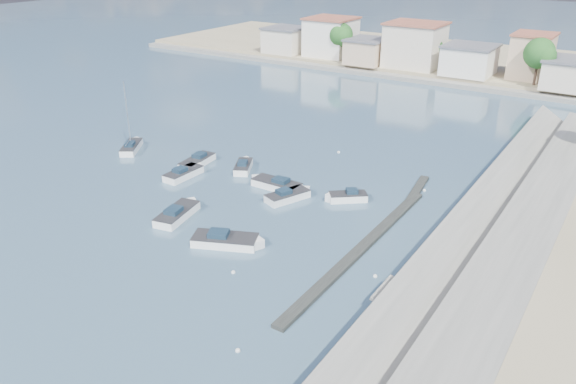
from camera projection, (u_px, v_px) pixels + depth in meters
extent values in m
plane|color=#2C4159|center=(414.00, 139.00, 74.58)|extent=(400.00, 400.00, 0.00)
cube|color=slate|center=(510.00, 264.00, 44.44)|extent=(5.00, 90.00, 1.80)
cube|color=slate|center=(456.00, 249.00, 46.59)|extent=(4.17, 90.00, 2.86)
cube|color=slate|center=(413.00, 308.00, 40.01)|extent=(5.31, 3.50, 1.94)
cube|color=black|center=(362.00, 248.00, 48.15)|extent=(1.00, 26.00, 0.35)
cube|color=black|center=(416.00, 191.00, 59.09)|extent=(2.00, 8.05, 0.30)
cube|color=gray|center=(510.00, 65.00, 113.95)|extent=(160.00, 40.00, 1.40)
cube|color=slate|center=(481.00, 88.00, 98.06)|extent=(160.00, 2.50, 0.80)
cube|color=beige|center=(286.00, 41.00, 122.25)|extent=(8.00, 8.00, 5.00)
cube|color=#595960|center=(286.00, 28.00, 121.14)|extent=(8.48, 8.48, 0.35)
cube|color=white|center=(331.00, 37.00, 118.30)|extent=(9.00, 9.00, 7.50)
cube|color=#99513D|center=(331.00, 18.00, 116.67)|extent=(9.54, 9.54, 0.35)
cube|color=#CDAD8D|center=(367.00, 52.00, 111.67)|extent=(7.00, 8.00, 4.50)
cube|color=#595960|center=(368.00, 39.00, 110.66)|extent=(7.42, 8.48, 0.35)
cube|color=beige|center=(415.00, 46.00, 108.00)|extent=(10.00, 9.00, 8.00)
cube|color=#99513D|center=(417.00, 23.00, 106.27)|extent=(10.60, 9.54, 0.35)
cube|color=white|center=(469.00, 61.00, 102.41)|extent=(8.50, 8.50, 5.00)
cube|color=#595960|center=(471.00, 46.00, 101.30)|extent=(9.01, 9.01, 0.35)
cube|color=#CDAD8D|center=(531.00, 57.00, 99.22)|extent=(6.50, 7.50, 7.50)
cube|color=#99513D|center=(535.00, 34.00, 97.59)|extent=(6.89, 7.95, 0.35)
cube|color=beige|center=(575.00, 75.00, 92.82)|extent=(9.50, 9.00, 4.50)
cylinder|color=#38281E|center=(340.00, 52.00, 114.88)|extent=(0.44, 0.44, 3.38)
sphere|color=#1A4E1A|center=(341.00, 35.00, 113.49)|extent=(4.80, 4.80, 4.80)
sphere|color=#1A4E1A|center=(344.00, 37.00, 112.68)|extent=(3.60, 3.60, 3.60)
sphere|color=#1A4E1A|center=(339.00, 33.00, 114.15)|extent=(3.30, 3.30, 3.30)
cylinder|color=#38281E|center=(430.00, 60.00, 108.33)|extent=(0.44, 0.44, 2.93)
sphere|color=#1A4E1A|center=(432.00, 45.00, 107.13)|extent=(4.16, 4.16, 4.16)
sphere|color=#1A4E1A|center=(435.00, 46.00, 106.43)|extent=(3.12, 3.12, 3.12)
sphere|color=#1A4E1A|center=(429.00, 43.00, 107.70)|extent=(2.86, 2.86, 2.86)
cylinder|color=#38281E|center=(535.00, 75.00, 95.22)|extent=(0.44, 0.44, 3.60)
sphere|color=#1A4E1A|center=(539.00, 53.00, 93.74)|extent=(5.12, 5.12, 5.12)
sphere|color=#1A4E1A|center=(544.00, 56.00, 92.88)|extent=(3.84, 3.84, 3.84)
sphere|color=#1A4E1A|center=(535.00, 51.00, 94.44)|extent=(3.52, 3.52, 3.52)
cube|color=white|center=(177.00, 215.00, 53.55)|extent=(3.10, 5.59, 1.00)
cube|color=white|center=(189.00, 205.00, 55.47)|extent=(2.02, 2.02, 1.00)
cube|color=#262628|center=(177.00, 210.00, 53.34)|extent=(3.14, 5.59, 0.08)
cube|color=#182C3C|center=(174.00, 210.00, 52.79)|extent=(1.58, 1.81, 0.48)
cube|color=white|center=(287.00, 197.00, 57.25)|extent=(3.41, 4.97, 1.00)
cube|color=white|center=(303.00, 192.00, 58.29)|extent=(1.74, 1.74, 1.00)
cube|color=#262628|center=(287.00, 193.00, 57.04)|extent=(3.45, 4.98, 0.08)
cube|color=#182C3C|center=(284.00, 192.00, 56.70)|extent=(1.58, 1.71, 0.48)
cube|color=white|center=(277.00, 186.00, 59.91)|extent=(5.37, 2.06, 1.00)
cube|color=white|center=(259.00, 181.00, 61.07)|extent=(2.04, 2.04, 1.00)
cube|color=#262628|center=(277.00, 181.00, 59.71)|extent=(5.37, 2.10, 0.08)
cube|color=#182C3C|center=(281.00, 180.00, 59.34)|extent=(1.61, 1.27, 0.48)
cube|color=white|center=(348.00, 198.00, 57.07)|extent=(3.92, 3.57, 1.00)
cube|color=white|center=(332.00, 199.00, 56.92)|extent=(1.21, 1.21, 1.00)
cube|color=#262628|center=(348.00, 193.00, 56.86)|extent=(3.93, 3.59, 0.08)
cube|color=#182C3C|center=(352.00, 191.00, 56.79)|extent=(1.48, 1.46, 0.48)
cube|color=white|center=(184.00, 175.00, 62.65)|extent=(1.97, 4.77, 1.00)
cube|color=white|center=(196.00, 169.00, 64.18)|extent=(1.87, 1.87, 1.00)
cube|color=#262628|center=(183.00, 171.00, 62.44)|extent=(2.00, 4.77, 0.08)
cube|color=#182C3C|center=(180.00, 170.00, 61.99)|extent=(1.19, 1.44, 0.48)
cube|color=white|center=(243.00, 168.00, 64.52)|extent=(3.34, 4.37, 1.00)
cube|color=white|center=(246.00, 162.00, 66.11)|extent=(1.45, 1.45, 1.00)
cube|color=#262628|center=(243.00, 164.00, 64.32)|extent=(3.37, 4.38, 0.08)
cube|color=#182C3C|center=(243.00, 163.00, 63.85)|extent=(1.46, 1.55, 0.48)
cube|color=white|center=(197.00, 162.00, 66.04)|extent=(2.47, 5.24, 1.00)
cube|color=white|center=(186.00, 169.00, 64.26)|extent=(1.90, 1.90, 1.00)
cube|color=#262628|center=(197.00, 158.00, 65.83)|extent=(2.51, 5.25, 0.08)
cube|color=#182C3C|center=(199.00, 155.00, 66.14)|extent=(1.35, 1.64, 0.48)
cube|color=white|center=(225.00, 242.00, 48.90)|extent=(6.07, 4.29, 1.00)
cube|color=white|center=(252.00, 244.00, 48.53)|extent=(2.03, 2.03, 1.00)
cube|color=#262628|center=(225.00, 237.00, 48.69)|extent=(6.09, 4.33, 0.08)
cube|color=#182C3C|center=(218.00, 234.00, 48.67)|extent=(2.10, 1.94, 0.48)
cube|color=white|center=(132.00, 148.00, 70.51)|extent=(4.24, 5.22, 1.00)
cube|color=white|center=(136.00, 142.00, 72.56)|extent=(1.43, 1.43, 1.00)
cube|color=#262628|center=(131.00, 144.00, 70.30)|extent=(4.26, 5.24, 0.08)
cube|color=#182C3C|center=(130.00, 144.00, 69.73)|extent=(1.73, 1.86, 0.48)
cylinder|color=silver|center=(127.00, 114.00, 68.64)|extent=(0.12, 0.12, 8.00)
cylinder|color=silver|center=(128.00, 142.00, 68.92)|extent=(1.38, 2.05, 0.08)
sphere|color=white|center=(233.00, 272.00, 44.88)|extent=(0.34, 0.34, 0.34)
sphere|color=white|center=(375.00, 276.00, 44.36)|extent=(0.34, 0.34, 0.34)
sphere|color=white|center=(238.00, 351.00, 36.39)|extent=(0.34, 0.34, 0.34)
sphere|color=white|center=(424.00, 190.00, 59.35)|extent=(0.34, 0.34, 0.34)
sphere|color=white|center=(339.00, 152.00, 69.87)|extent=(0.34, 0.34, 0.34)
sphere|color=white|center=(493.00, 184.00, 60.94)|extent=(0.34, 0.34, 0.34)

